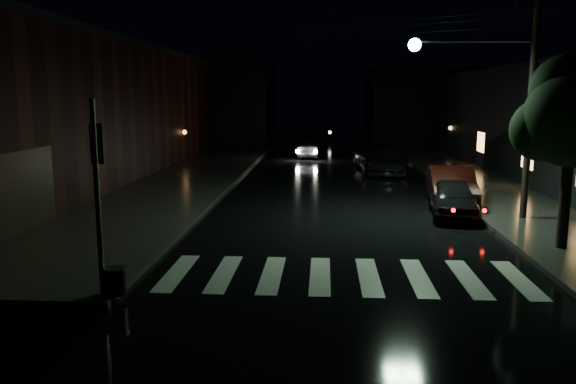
% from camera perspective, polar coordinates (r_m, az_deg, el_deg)
% --- Properties ---
extents(ground, '(120.00, 120.00, 0.00)m').
position_cam_1_polar(ground, '(13.80, -6.87, -8.88)').
color(ground, black).
rests_on(ground, ground).
extents(sidewalk_left, '(6.00, 44.00, 0.15)m').
position_cam_1_polar(sidewalk_left, '(28.20, -11.71, 0.75)').
color(sidewalk_left, '#282826').
rests_on(sidewalk_left, ground).
extents(sidewalk_right, '(4.00, 44.00, 0.15)m').
position_cam_1_polar(sidewalk_right, '(28.22, 19.12, 0.42)').
color(sidewalk_right, '#282826').
rests_on(sidewalk_right, ground).
extents(building_left, '(10.00, 36.00, 7.00)m').
position_cam_1_polar(building_left, '(32.29, -23.14, 7.40)').
color(building_left, black).
rests_on(building_left, ground).
extents(building_far_left, '(14.00, 10.00, 8.00)m').
position_cam_1_polar(building_far_left, '(59.18, -8.59, 9.28)').
color(building_far_left, black).
rests_on(building_far_left, ground).
extents(building_far_right, '(14.00, 10.00, 7.00)m').
position_cam_1_polar(building_far_right, '(59.00, 15.13, 8.57)').
color(building_far_right, black).
rests_on(building_far_right, ground).
extents(crosswalk, '(9.00, 3.00, 0.01)m').
position_cam_1_polar(crosswalk, '(14.07, 5.75, -8.48)').
color(crosswalk, beige).
rests_on(crosswalk, ground).
extents(signal_pole_corner, '(0.68, 0.61, 4.20)m').
position_cam_1_polar(signal_pole_corner, '(12.62, -17.88, -3.80)').
color(signal_pole_corner, slate).
rests_on(signal_pole_corner, ground).
extents(street_tree, '(3.10, 2.90, 5.40)m').
position_cam_1_polar(street_tree, '(17.37, 26.80, 6.57)').
color(street_tree, black).
rests_on(street_tree, ground).
extents(utility_pole, '(4.92, 0.44, 8.00)m').
position_cam_1_polar(utility_pole, '(20.85, 21.79, 9.64)').
color(utility_pole, black).
rests_on(utility_pole, ground).
extents(parked_car_a, '(2.09, 4.17, 1.36)m').
position_cam_1_polar(parked_car_a, '(21.40, 16.43, -0.63)').
color(parked_car_a, black).
rests_on(parked_car_a, ground).
extents(parked_car_b, '(2.19, 4.98, 1.59)m').
position_cam_1_polar(parked_car_b, '(23.55, 16.24, 0.58)').
color(parked_car_b, black).
rests_on(parked_car_b, ground).
extents(parked_car_c, '(2.61, 5.25, 1.47)m').
position_cam_1_polar(parked_car_c, '(32.82, 10.06, 3.21)').
color(parked_car_c, black).
rests_on(parked_car_c, ground).
extents(parked_car_d, '(3.06, 5.68, 1.51)m').
position_cam_1_polar(parked_car_d, '(33.77, 9.34, 3.45)').
color(parked_car_d, black).
rests_on(parked_car_d, ground).
extents(oncoming_car, '(1.91, 4.21, 1.34)m').
position_cam_1_polar(oncoming_car, '(40.48, 2.41, 4.48)').
color(oncoming_car, black).
rests_on(oncoming_car, ground).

